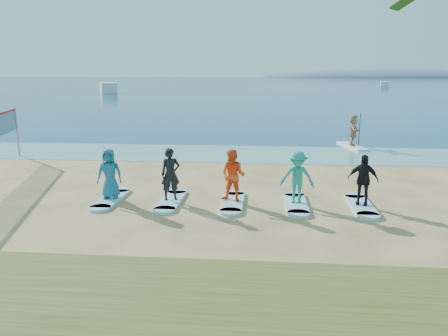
# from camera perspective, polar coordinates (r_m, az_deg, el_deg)

# --- Properties ---
(ground) EXTENTS (600.00, 600.00, 0.00)m
(ground) POSITION_cam_1_polar(r_m,az_deg,el_deg) (13.49, -5.92, -6.31)
(ground) COLOR tan
(ground) RESTS_ON ground
(shallow_water) EXTENTS (600.00, 600.00, 0.00)m
(shallow_water) POSITION_cam_1_polar(r_m,az_deg,el_deg) (23.56, -1.09, 1.94)
(shallow_water) COLOR teal
(shallow_water) RESTS_ON ground
(ocean) EXTENTS (600.00, 600.00, 0.00)m
(ocean) POSITION_cam_1_polar(r_m,az_deg,el_deg) (172.59, 4.35, 11.08)
(ocean) COLOR navy
(ocean) RESTS_ON ground
(island_ridge) EXTENTS (220.00, 56.00, 18.00)m
(island_ridge) POSITION_cam_1_polar(r_m,az_deg,el_deg) (325.95, 22.01, 10.90)
(island_ridge) COLOR slate
(island_ridge) RESTS_ON ground
(paddleboard) EXTENTS (1.37, 3.08, 0.12)m
(paddleboard) POSITION_cam_1_polar(r_m,az_deg,el_deg) (26.53, 16.40, 2.74)
(paddleboard) COLOR silver
(paddleboard) RESTS_ON ground
(paddleboarder) EXTENTS (0.70, 1.69, 1.77)m
(paddleboarder) POSITION_cam_1_polar(r_m,az_deg,el_deg) (26.39, 16.52, 4.76)
(paddleboarder) COLOR tan
(paddleboarder) RESTS_ON paddleboard
(boat_offshore_a) EXTENTS (5.55, 7.84, 2.08)m
(boat_offshore_a) POSITION_cam_1_polar(r_m,az_deg,el_deg) (91.47, -14.86, 9.42)
(boat_offshore_a) COLOR silver
(boat_offshore_a) RESTS_ON ground
(boat_offshore_b) EXTENTS (3.39, 5.90, 1.53)m
(boat_offshore_b) POSITION_cam_1_polar(r_m,az_deg,el_deg) (129.91, 20.22, 9.88)
(boat_offshore_b) COLOR silver
(boat_offshore_b) RESTS_ON ground
(surfboard_0) EXTENTS (0.70, 2.20, 0.09)m
(surfboard_0) POSITION_cam_1_polar(r_m,az_deg,el_deg) (15.54, -14.54, -3.93)
(surfboard_0) COLOR #93D7E3
(surfboard_0) RESTS_ON ground
(student_0) EXTENTS (0.88, 0.61, 1.70)m
(student_0) POSITION_cam_1_polar(r_m,az_deg,el_deg) (15.31, -14.72, -0.72)
(student_0) COLOR #1A617F
(student_0) RESTS_ON surfboard_0
(surfboard_1) EXTENTS (0.70, 2.20, 0.09)m
(surfboard_1) POSITION_cam_1_polar(r_m,az_deg,el_deg) (14.97, -6.91, -4.24)
(surfboard_1) COLOR #93D7E3
(surfboard_1) RESTS_ON ground
(student_1) EXTENTS (0.75, 0.62, 1.76)m
(student_1) POSITION_cam_1_polar(r_m,az_deg,el_deg) (14.73, -7.00, -0.80)
(student_1) COLOR black
(student_1) RESTS_ON surfboard_1
(surfboard_2) EXTENTS (0.70, 2.20, 0.09)m
(surfboard_2) POSITION_cam_1_polar(r_m,az_deg,el_deg) (14.69, 1.17, -4.48)
(surfboard_2) COLOR #93D7E3
(surfboard_2) RESTS_ON ground
(student_2) EXTENTS (1.01, 0.89, 1.74)m
(student_2) POSITION_cam_1_polar(r_m,az_deg,el_deg) (14.44, 1.19, -1.00)
(student_2) COLOR #FF4F1A
(student_2) RESTS_ON surfboard_2
(surfboard_3) EXTENTS (0.70, 2.20, 0.09)m
(surfboard_3) POSITION_cam_1_polar(r_m,az_deg,el_deg) (14.70, 9.40, -4.63)
(surfboard_3) COLOR #93D7E3
(surfboard_3) RESTS_ON ground
(student_3) EXTENTS (1.21, 0.82, 1.73)m
(student_3) POSITION_cam_1_polar(r_m,az_deg,el_deg) (14.46, 9.53, -1.19)
(student_3) COLOR teal
(student_3) RESTS_ON surfboard_3
(surfboard_4) EXTENTS (0.70, 2.20, 0.09)m
(surfboard_4) POSITION_cam_1_polar(r_m,az_deg,el_deg) (15.01, 17.46, -4.69)
(surfboard_4) COLOR #93D7E3
(surfboard_4) RESTS_ON ground
(student_4) EXTENTS (1.05, 0.68, 1.66)m
(student_4) POSITION_cam_1_polar(r_m,az_deg,el_deg) (14.79, 17.68, -1.46)
(student_4) COLOR black
(student_4) RESTS_ON surfboard_4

